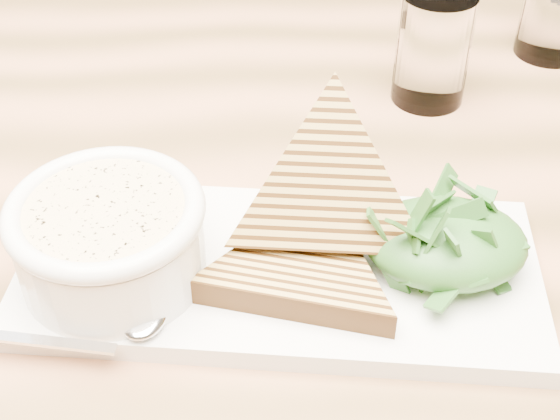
{
  "coord_description": "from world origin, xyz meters",
  "views": [
    {
      "loc": [
        0.16,
        -0.5,
        1.18
      ],
      "look_at": [
        0.15,
        -0.08,
        0.82
      ],
      "focal_mm": 50.0,
      "sensor_mm": 36.0,
      "label": 1
    }
  ],
  "objects_px": {
    "table_top": "(402,267)",
    "soup_bowl": "(111,246)",
    "glass_near": "(433,49)",
    "glass_far": "(559,5)",
    "platter": "(279,271)"
  },
  "relations": [
    {
      "from": "table_top",
      "to": "soup_bowl",
      "type": "distance_m",
      "value": 0.23
    },
    {
      "from": "glass_near",
      "to": "glass_far",
      "type": "xyz_separation_m",
      "value": [
        0.14,
        0.09,
        0.0
      ]
    },
    {
      "from": "glass_far",
      "to": "soup_bowl",
      "type": "bearing_deg",
      "value": -137.64
    },
    {
      "from": "platter",
      "to": "glass_far",
      "type": "distance_m",
      "value": 0.45
    },
    {
      "from": "glass_near",
      "to": "glass_far",
      "type": "bearing_deg",
      "value": 33.68
    },
    {
      "from": "table_top",
      "to": "platter",
      "type": "relative_size",
      "value": 3.56
    },
    {
      "from": "platter",
      "to": "glass_far",
      "type": "height_order",
      "value": "glass_far"
    },
    {
      "from": "platter",
      "to": "glass_near",
      "type": "relative_size",
      "value": 3.51
    },
    {
      "from": "platter",
      "to": "soup_bowl",
      "type": "bearing_deg",
      "value": -173.85
    },
    {
      "from": "platter",
      "to": "table_top",
      "type": "bearing_deg",
      "value": 20.38
    },
    {
      "from": "soup_bowl",
      "to": "glass_near",
      "type": "bearing_deg",
      "value": 46.33
    },
    {
      "from": "soup_bowl",
      "to": "glass_far",
      "type": "relative_size",
      "value": 1.18
    },
    {
      "from": "table_top",
      "to": "glass_near",
      "type": "distance_m",
      "value": 0.23
    },
    {
      "from": "glass_near",
      "to": "platter",
      "type": "bearing_deg",
      "value": -118.5
    },
    {
      "from": "platter",
      "to": "glass_near",
      "type": "height_order",
      "value": "glass_near"
    }
  ]
}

